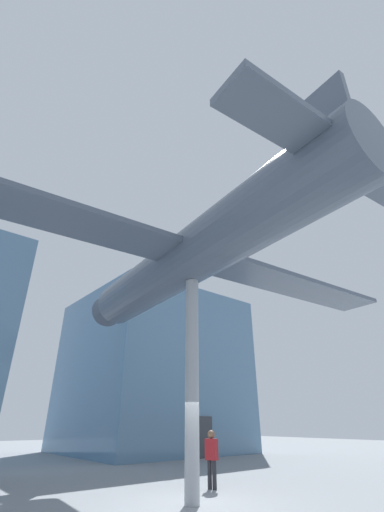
{
  "coord_description": "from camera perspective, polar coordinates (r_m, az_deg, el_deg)",
  "views": [
    {
      "loc": [
        -7.0,
        -8.37,
        1.98
      ],
      "look_at": [
        0.0,
        0.0,
        7.28
      ],
      "focal_mm": 24.0,
      "sensor_mm": 36.0,
      "label": 1
    }
  ],
  "objects": [
    {
      "name": "glass_pavilion_right",
      "position": [
        28.42,
        -6.53,
        -18.77
      ],
      "size": [
        11.43,
        11.27,
        11.46
      ],
      "color": "slate",
      "rests_on": "ground_plane"
    },
    {
      "name": "ground_plane",
      "position": [
        11.09,
        -0.0,
        -36.2
      ],
      "size": [
        80.0,
        80.0,
        0.0
      ],
      "primitive_type": "plane",
      "color": "gray"
    },
    {
      "name": "suspended_airplane",
      "position": [
        12.36,
        -0.75,
        -0.44
      ],
      "size": [
        20.49,
        15.31,
        3.33
      ],
      "rotation": [
        0.0,
        0.0,
        -0.1
      ],
      "color": "#4C5666",
      "rests_on": "support_pylon_central"
    },
    {
      "name": "support_pylon_central",
      "position": [
        10.98,
        -0.0,
        -19.73
      ],
      "size": [
        0.41,
        0.41,
        6.32
      ],
      "color": "#999EA3",
      "rests_on": "ground_plane"
    },
    {
      "name": "visitor_person",
      "position": [
        13.33,
        3.28,
        -30.12
      ],
      "size": [
        0.33,
        0.45,
        1.72
      ],
      "rotation": [
        0.0,
        0.0,
        5.01
      ],
      "color": "#232328",
      "rests_on": "ground_plane"
    }
  ]
}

